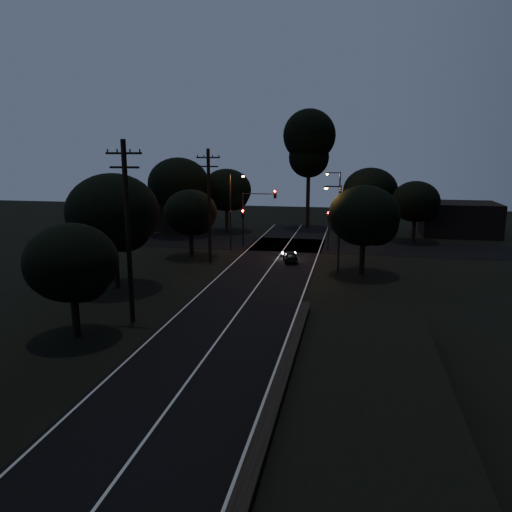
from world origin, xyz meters
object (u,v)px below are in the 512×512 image
at_px(signal_right, 329,223).
at_px(streetlight_a, 232,206).
at_px(tall_pine, 309,143).
at_px(signal_mast, 258,207).
at_px(car, 290,256).
at_px(utility_pole_mid, 128,230).
at_px(signal_left, 243,221).
at_px(streetlight_b, 337,202).
at_px(streetlight_c, 337,223).
at_px(utility_pole_far, 209,204).

distance_m(signal_right, streetlight_a, 10.26).
bearing_deg(tall_pine, signal_mast, -104.62).
bearing_deg(car, signal_right, -129.77).
relative_size(utility_pole_mid, signal_left, 2.68).
bearing_deg(streetlight_b, streetlight_c, -87.86).
xyz_separation_m(utility_pole_mid, signal_left, (1.40, 24.99, -2.90)).
bearing_deg(streetlight_a, signal_right, 11.34).
distance_m(signal_left, signal_right, 9.20).
bearing_deg(signal_right, utility_pole_mid, -112.99).
xyz_separation_m(tall_pine, streetlight_c, (4.83, -25.00, -6.94)).
height_order(signal_right, car, signal_right).
distance_m(utility_pole_mid, signal_mast, 25.22).
relative_size(utility_pole_far, streetlight_c, 1.40).
distance_m(utility_pole_far, signal_left, 8.53).
xyz_separation_m(streetlight_a, car, (6.75, -4.48, -4.10)).
bearing_deg(tall_pine, utility_pole_mid, -99.93).
height_order(utility_pole_mid, streetlight_c, utility_pole_mid).
bearing_deg(streetlight_b, signal_right, -100.00).
height_order(signal_left, car, signal_left).
bearing_deg(signal_right, streetlight_a, -168.66).
xyz_separation_m(signal_left, car, (6.04, -6.47, -2.31)).
xyz_separation_m(streetlight_a, streetlight_b, (10.61, 6.00, 0.00)).
relative_size(streetlight_a, streetlight_b, 1.00).
distance_m(tall_pine, streetlight_b, 13.56).
bearing_deg(car, tall_pine, -102.54).
bearing_deg(streetlight_c, utility_pole_mid, -128.26).
relative_size(signal_right, signal_mast, 0.66).
bearing_deg(car, signal_mast, -69.78).
distance_m(signal_right, streetlight_b, 4.45).
bearing_deg(utility_pole_mid, utility_pole_far, 90.00).
bearing_deg(signal_mast, utility_pole_mid, -97.04).
relative_size(utility_pole_mid, streetlight_c, 1.47).
distance_m(utility_pole_far, signal_right, 13.53).
relative_size(signal_mast, car, 2.01).
relative_size(utility_pole_mid, streetlight_a, 1.38).
distance_m(signal_mast, car, 8.68).
bearing_deg(utility_pole_mid, signal_mast, 82.96).
height_order(utility_pole_mid, signal_right, utility_pole_mid).
xyz_separation_m(tall_pine, signal_right, (3.60, -15.01, -8.45)).
height_order(signal_left, streetlight_b, streetlight_b).
height_order(signal_right, streetlight_b, streetlight_b).
distance_m(utility_pole_mid, utility_pole_far, 17.00).
bearing_deg(signal_right, signal_mast, 179.97).
distance_m(streetlight_a, car, 9.08).
bearing_deg(car, streetlight_b, -123.97).
xyz_separation_m(signal_left, signal_right, (9.20, 0.00, 0.00)).
height_order(signal_mast, streetlight_c, streetlight_c).
bearing_deg(car, signal_left, -60.67).
relative_size(utility_pole_far, tall_pine, 0.67).
bearing_deg(signal_left, car, -46.96).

